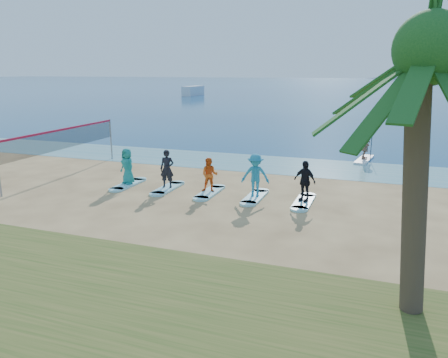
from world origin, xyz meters
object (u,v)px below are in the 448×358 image
(surfboard_0, at_px, (128,184))
(surfboard_1, at_px, (168,188))
(student_2, at_px, (210,175))
(student_1, at_px, (167,169))
(student_4, at_px, (305,181))
(boat_offshore_a, at_px, (193,96))
(paddleboarder, at_px, (365,145))
(paddleboard, at_px, (364,160))
(surfboard_3, at_px, (255,197))
(surfboard_4, at_px, (304,202))
(palm_tree, at_px, (430,51))
(volleyball_net, at_px, (64,139))
(student_3, at_px, (255,175))
(surfboard_2, at_px, (210,192))
(student_0, at_px, (127,166))

(surfboard_0, distance_m, surfboard_1, 2.14)
(surfboard_1, distance_m, student_2, 2.29)
(student_1, xyz_separation_m, student_4, (6.41, 0.00, -0.03))
(boat_offshore_a, bearing_deg, paddleboarder, -54.49)
(paddleboard, xyz_separation_m, surfboard_3, (-4.12, -10.20, -0.01))
(student_2, bearing_deg, paddleboarder, 48.26)
(surfboard_0, xyz_separation_m, surfboard_4, (8.55, 0.00, 0.00))
(palm_tree, height_order, student_1, palm_tree)
(surfboard_0, relative_size, student_4, 1.27)
(paddleboard, relative_size, surfboard_3, 1.36)
(student_1, bearing_deg, surfboard_3, -11.88)
(paddleboarder, relative_size, student_2, 1.14)
(palm_tree, height_order, student_4, palm_tree)
(surfboard_4, bearing_deg, volleyball_net, 176.12)
(student_3, relative_size, surfboard_4, 0.85)
(surfboard_2, height_order, surfboard_3, same)
(palm_tree, relative_size, surfboard_1, 3.22)
(student_0, relative_size, surfboard_1, 0.79)
(student_0, bearing_deg, volleyball_net, -168.30)
(paddleboarder, height_order, student_4, paddleboarder)
(boat_offshore_a, relative_size, surfboard_2, 3.10)
(paddleboard, distance_m, student_3, 11.05)
(surfboard_0, distance_m, surfboard_2, 4.27)
(surfboard_0, xyz_separation_m, student_2, (4.27, 0.00, 0.82))
(surfboard_0, relative_size, surfboard_1, 1.00)
(palm_tree, xyz_separation_m, surfboard_0, (-12.19, 7.76, -5.77))
(volleyball_net, bearing_deg, surfboard_0, -11.29)
(student_0, relative_size, student_4, 1.00)
(surfboard_4, bearing_deg, student_4, 0.00)
(volleyball_net, distance_m, boat_offshore_a, 75.22)
(volleyball_net, relative_size, surfboard_4, 4.13)
(boat_offshore_a, distance_m, surfboard_4, 81.05)
(surfboard_0, relative_size, student_3, 1.17)
(surfboard_1, bearing_deg, paddleboarder, 50.55)
(paddleboarder, distance_m, surfboard_2, 12.01)
(surfboard_1, bearing_deg, volleyball_net, 172.35)
(paddleboard, relative_size, paddleboarder, 1.70)
(surfboard_0, xyz_separation_m, surfboard_2, (4.27, 0.00, 0.00))
(surfboard_4, bearing_deg, surfboard_0, 180.00)
(surfboard_0, bearing_deg, boat_offshore_a, 111.53)
(student_1, bearing_deg, student_4, -11.88)
(surfboard_1, bearing_deg, student_3, 0.00)
(boat_offshore_a, xyz_separation_m, student_3, (34.86, -72.12, 1.03))
(palm_tree, relative_size, student_2, 4.57)
(boat_offshore_a, bearing_deg, volleyball_net, -68.03)
(surfboard_2, bearing_deg, surfboard_4, 0.00)
(surfboard_2, height_order, student_4, student_4)
(palm_tree, relative_size, boat_offshore_a, 1.04)
(paddleboard, xyz_separation_m, boat_offshore_a, (-38.98, 61.91, -0.06))
(boat_offshore_a, height_order, student_2, student_2)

